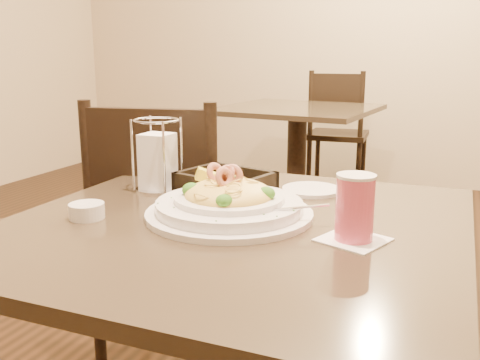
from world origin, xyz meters
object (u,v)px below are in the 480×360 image
at_px(butter_ramekin, 87,211).
at_px(background_table, 297,143).
at_px(pasta_bowl, 229,202).
at_px(dining_chair_far, 337,130).
at_px(dining_chair_near, 166,237).
at_px(napkin_caddy, 158,160).
at_px(side_plate, 311,190).
at_px(bread_basket, 225,186).
at_px(drink_glass, 355,208).
at_px(main_table, 236,321).

bearing_deg(butter_ramekin, background_table, 95.93).
distance_m(pasta_bowl, butter_ramekin, 0.29).
height_order(background_table, dining_chair_far, dining_chair_far).
height_order(dining_chair_near, napkin_caddy, dining_chair_near).
xyz_separation_m(pasta_bowl, side_plate, (0.11, 0.27, -0.03)).
bearing_deg(bread_basket, drink_glass, -30.69).
distance_m(background_table, dining_chair_near, 1.86).
relative_size(dining_chair_far, napkin_caddy, 5.19).
xyz_separation_m(background_table, dining_chair_far, (0.11, 0.68, 0.00)).
xyz_separation_m(dining_chair_far, drink_glass, (0.67, -2.98, 0.29)).
bearing_deg(butter_ramekin, bread_basket, 56.25).
xyz_separation_m(dining_chair_far, butter_ramekin, (0.14, -3.06, 0.24)).
bearing_deg(dining_chair_far, bread_basket, 92.55).
bearing_deg(dining_chair_far, napkin_caddy, 88.99).
bearing_deg(butter_ramekin, dining_chair_far, 92.59).
bearing_deg(dining_chair_far, dining_chair_near, 86.30).
relative_size(main_table, napkin_caddy, 5.03).
bearing_deg(drink_glass, butter_ramekin, -171.90).
relative_size(napkin_caddy, side_plate, 1.24).
bearing_deg(dining_chair_near, dining_chair_far, -100.53).
height_order(napkin_caddy, side_plate, napkin_caddy).
height_order(dining_chair_far, drink_glass, dining_chair_far).
bearing_deg(pasta_bowl, drink_glass, -9.56).
height_order(main_table, napkin_caddy, napkin_caddy).
distance_m(main_table, dining_chair_near, 0.58).
xyz_separation_m(main_table, drink_glass, (0.24, -0.03, 0.29)).
height_order(pasta_bowl, butter_ramekin, pasta_bowl).
height_order(drink_glass, side_plate, drink_glass).
height_order(main_table, dining_chair_near, dining_chair_near).
bearing_deg(pasta_bowl, napkin_caddy, 151.09).
bearing_deg(pasta_bowl, bread_basket, 116.31).
relative_size(background_table, pasta_bowl, 2.57).
bearing_deg(dining_chair_near, side_plate, 154.67).
xyz_separation_m(pasta_bowl, drink_glass, (0.27, -0.04, 0.03)).
bearing_deg(dining_chair_near, bread_basket, 131.83).
height_order(pasta_bowl, side_plate, pasta_bowl).
relative_size(dining_chair_far, drink_glass, 6.61).
distance_m(main_table, butter_ramekin, 0.39).
distance_m(dining_chair_near, pasta_bowl, 0.61).
distance_m(dining_chair_far, napkin_caddy, 2.82).
bearing_deg(main_table, background_table, 103.32).
bearing_deg(pasta_bowl, background_table, 102.86).
distance_m(main_table, drink_glass, 0.38).
bearing_deg(dining_chair_far, butter_ramekin, 88.43).
relative_size(pasta_bowl, butter_ramekin, 5.26).
relative_size(drink_glass, side_plate, 0.98).
bearing_deg(main_table, butter_ramekin, -159.82).
relative_size(pasta_bowl, drink_glass, 2.71).
bearing_deg(butter_ramekin, dining_chair_near, 102.91).
xyz_separation_m(dining_chair_near, dining_chair_far, (-0.02, 2.54, 0.00)).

